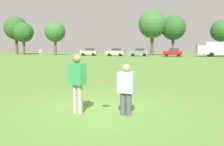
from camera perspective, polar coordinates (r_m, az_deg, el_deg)
ground_plane at (r=7.38m, az=-2.81°, el=-8.69°), size 172.19×172.19×0.00m
player_thrower at (r=6.74m, az=-8.53°, el=-1.85°), size 0.55×0.46×1.70m
player_defender at (r=6.53m, az=3.46°, el=-3.45°), size 0.49×0.34×1.44m
frisbee at (r=6.64m, az=-2.41°, el=-1.76°), size 0.27×0.27×0.06m
traffic_cone at (r=11.86m, az=-8.14°, el=-1.96°), size 0.32×0.32×0.48m
parked_car_near_left at (r=58.42m, az=-5.63°, el=5.18°), size 4.22×2.25×1.82m
parked_car_mid_left at (r=55.32m, az=0.85°, el=5.15°), size 4.22×2.25×1.82m
parked_car_center at (r=54.34m, az=6.66°, el=5.09°), size 4.22×2.25×1.82m
parked_car_mid_right at (r=53.66m, az=14.67°, el=4.92°), size 4.22×2.25×1.82m
box_truck at (r=56.24m, az=24.58°, el=5.46°), size 8.52×3.07×3.18m
bystander_sideline_watcher at (r=54.13m, az=-17.14°, el=4.90°), size 0.41×0.53×1.70m
tree_west_oak at (r=78.07m, az=-22.51°, el=10.10°), size 7.05×7.05×11.46m
tree_west_maple at (r=72.63m, az=-20.92°, el=9.27°), size 5.68×5.68×9.23m
tree_center_elm at (r=67.32m, az=-13.80°, el=9.81°), size 5.71×5.71×9.28m
tree_east_birch at (r=61.80m, az=9.88°, el=11.68°), size 7.11×7.11×11.55m
tree_east_oak at (r=62.89m, az=14.84°, el=10.67°), size 6.32×6.32×10.27m
tree_far_east_pine at (r=66.23m, az=25.34°, el=9.34°), size 5.59×5.59×9.08m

